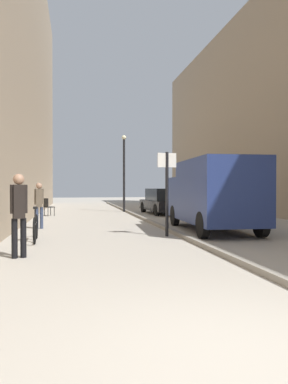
# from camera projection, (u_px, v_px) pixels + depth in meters

# --- Properties ---
(ground_plane) EXTENTS (80.00, 80.00, 0.00)m
(ground_plane) POSITION_uv_depth(u_px,v_px,m) (113.00, 223.00, 14.95)
(ground_plane) COLOR #A8A093
(kerb_strip) EXTENTS (0.16, 40.00, 0.12)m
(kerb_strip) POSITION_uv_depth(u_px,v_px,m) (150.00, 221.00, 15.26)
(kerb_strip) COLOR gray
(kerb_strip) RESTS_ON ground_plane
(pedestrian_main_foreground) EXTENTS (0.33, 0.22, 1.68)m
(pedestrian_main_foreground) POSITION_uv_depth(u_px,v_px,m) (39.00, 202.00, 12.98)
(pedestrian_main_foreground) COLOR #2D3851
(pedestrian_main_foreground) RESTS_ON ground_plane
(pedestrian_mid_block) EXTENTS (0.35, 0.26, 1.80)m
(pedestrian_mid_block) POSITION_uv_depth(u_px,v_px,m) (19.00, 209.00, 7.57)
(pedestrian_mid_block) COLOR black
(pedestrian_mid_block) RESTS_ON ground_plane
(delivery_van) EXTENTS (2.31, 5.33, 2.43)m
(delivery_van) POSITION_uv_depth(u_px,v_px,m) (213.00, 193.00, 12.33)
(delivery_van) COLOR navy
(delivery_van) RESTS_ON ground_plane
(parked_car) EXTENTS (2.03, 4.29, 1.45)m
(parked_car) POSITION_uv_depth(u_px,v_px,m) (163.00, 201.00, 20.45)
(parked_car) COLOR black
(parked_car) RESTS_ON ground_plane
(street_sign_post) EXTENTS (0.60, 0.10, 2.60)m
(street_sign_post) POSITION_uv_depth(u_px,v_px,m) (167.00, 186.00, 10.95)
(street_sign_post) COLOR black
(street_sign_post) RESTS_ON ground_plane
(lamp_post) EXTENTS (0.28, 0.28, 4.76)m
(lamp_post) POSITION_uv_depth(u_px,v_px,m) (124.00, 168.00, 22.08)
(lamp_post) COLOR black
(lamp_post) RESTS_ON ground_plane
(bicycle_leaning) EXTENTS (0.15, 1.77, 0.98)m
(bicycle_leaning) POSITION_uv_depth(u_px,v_px,m) (36.00, 228.00, 9.93)
(bicycle_leaning) COLOR black
(bicycle_leaning) RESTS_ON ground_plane
(cafe_chair_near_window) EXTENTS (0.61, 0.61, 0.94)m
(cafe_chair_near_window) POSITION_uv_depth(u_px,v_px,m) (48.00, 206.00, 18.84)
(cafe_chair_near_window) COLOR black
(cafe_chair_near_window) RESTS_ON ground_plane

